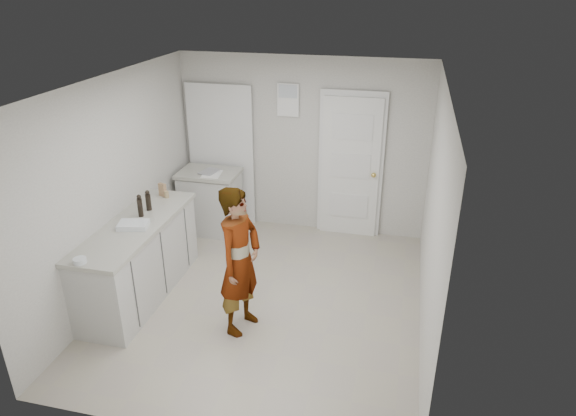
% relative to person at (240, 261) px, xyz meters
% --- Properties ---
extents(ground, '(4.00, 4.00, 0.00)m').
position_rel_person_xyz_m(ground, '(0.11, 0.52, -0.80)').
color(ground, '#ADA591').
rests_on(ground, ground).
extents(room_shell, '(4.00, 4.00, 4.00)m').
position_rel_person_xyz_m(room_shell, '(-0.06, 2.47, 0.22)').
color(room_shell, '#B3B0A9').
rests_on(room_shell, ground).
extents(main_counter, '(0.64, 1.96, 0.93)m').
position_rel_person_xyz_m(main_counter, '(-1.34, 0.32, -0.38)').
color(main_counter, '#BABAB5').
rests_on(main_counter, ground).
extents(side_counter, '(0.84, 0.61, 0.93)m').
position_rel_person_xyz_m(side_counter, '(-1.14, 2.07, -0.38)').
color(side_counter, '#BABAB5').
rests_on(side_counter, ground).
extents(person, '(0.52, 0.67, 1.61)m').
position_rel_person_xyz_m(person, '(0.00, 0.00, 0.00)').
color(person, silver).
rests_on(person, ground).
extents(cake_mix_box, '(0.11, 0.08, 0.16)m').
position_rel_person_xyz_m(cake_mix_box, '(-1.37, 1.12, 0.20)').
color(cake_mix_box, '#A07550').
rests_on(cake_mix_box, main_counter).
extents(spice_jar, '(0.06, 0.06, 0.09)m').
position_rel_person_xyz_m(spice_jar, '(-1.30, 1.08, 0.16)').
color(spice_jar, tan).
rests_on(spice_jar, main_counter).
extents(oil_cruet_a, '(0.06, 0.06, 0.25)m').
position_rel_person_xyz_m(oil_cruet_a, '(-1.34, 0.69, 0.24)').
color(oil_cruet_a, black).
rests_on(oil_cruet_a, main_counter).
extents(oil_cruet_b, '(0.06, 0.06, 0.27)m').
position_rel_person_xyz_m(oil_cruet_b, '(-1.35, 0.51, 0.25)').
color(oil_cruet_b, black).
rests_on(oil_cruet_b, main_counter).
extents(baking_dish, '(0.36, 0.29, 0.06)m').
position_rel_person_xyz_m(baking_dish, '(-1.30, 0.23, 0.15)').
color(baking_dish, silver).
rests_on(baking_dish, main_counter).
extents(egg_bowl, '(0.13, 0.13, 0.05)m').
position_rel_person_xyz_m(egg_bowl, '(-1.42, -0.58, 0.15)').
color(egg_bowl, silver).
rests_on(egg_bowl, main_counter).
extents(papers, '(0.28, 0.34, 0.01)m').
position_rel_person_xyz_m(papers, '(-1.06, 1.98, 0.13)').
color(papers, white).
rests_on(papers, side_counter).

